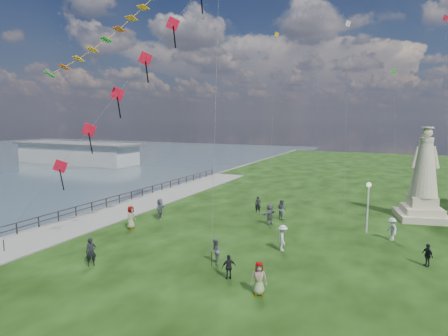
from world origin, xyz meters
The scene contains 18 objects.
waterfront centered at (-15.24, 8.99, -0.06)m, with size 200.00×200.00×1.51m.
pier_pavilion centered at (-52.00, 42.00, 1.84)m, with size 30.00×8.00×4.40m.
statue centered at (12.90, 20.93, 3.17)m, with size 4.96×4.96×8.41m.
lamppost centered at (8.72, 14.34, 2.98)m, with size 0.38×0.38×4.13m.
person_0 centered at (-6.34, -0.17, 0.89)m, with size 0.65×0.43×1.78m, color black.
person_1 centered at (0.53, 3.43, 0.82)m, with size 0.80×0.49×1.64m, color #595960.
person_2 centered at (3.74, 7.53, 0.92)m, with size 1.18×0.61×1.83m, color silver.
person_3 centered at (2.27, 1.71, 0.72)m, with size 0.85×0.43×1.45m, color black.
person_4 centered at (4.47, 0.64, 0.88)m, with size 0.86×0.53×1.76m, color #595960.
person_5 centered at (-8.92, 11.00, 0.94)m, with size 1.73×0.75×1.87m, color #595960.
person_6 centered at (-1.44, 16.74, 0.81)m, with size 0.59×0.39×1.63m, color black.
person_7 centered at (1.33, 15.48, 0.93)m, with size 0.90×0.56×1.86m, color #595960.
person_8 centered at (10.57, 13.22, 0.87)m, with size 1.12×0.58×1.74m, color silver.
person_9 centered at (12.69, 8.68, 0.73)m, with size 0.85×0.44×1.45m, color black.
person_10 centered at (-9.27, 7.27, 0.96)m, with size 0.94×0.58×1.92m, color #595960.
person_11 centered at (0.88, 13.28, 0.93)m, with size 1.72×0.74×1.85m, color #595960.
red_kite_train centered at (-6.86, 4.61, 11.72)m, with size 11.05×9.35×18.90m.
small_kites centered at (7.41, 24.10, 15.86)m, with size 20.76×11.07×30.62m.
Camera 1 is at (10.73, -16.95, 9.17)m, focal length 30.00 mm.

